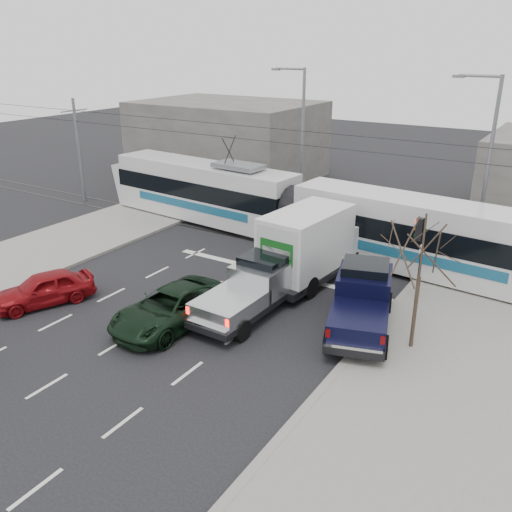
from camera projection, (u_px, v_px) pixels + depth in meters
The scene contains 16 objects.
ground at pixel (202, 324), 21.44m from camera, with size 120.00×120.00×0.00m, color black.
sidewalk_right at pixel (430, 395), 16.97m from camera, with size 6.00×60.00×0.15m, color gray.
sidewalk_left at pixel (12, 262), 27.34m from camera, with size 6.00×60.00×0.15m, color gray.
rails at pixel (314, 248), 29.32m from camera, with size 60.00×1.60×0.03m, color #33302D.
building_left at pixel (228, 139), 44.61m from camera, with size 14.00×10.00×6.00m, color slate.
bare_tree at pixel (422, 252), 18.27m from camera, with size 2.40×2.40×5.00m.
traffic_signal at pixel (420, 241), 22.36m from camera, with size 0.44×0.44×3.60m.
street_lamp_near at pixel (486, 156), 26.99m from camera, with size 2.38×0.25×9.00m.
street_lamp_far at pixel (300, 132), 34.25m from camera, with size 2.38×0.25×9.00m.
catenary at pixel (317, 178), 27.90m from camera, with size 60.00×0.20×7.00m.
tram at pixel (297, 210), 29.45m from camera, with size 26.42×4.87×5.37m.
silver_pickup at pixel (255, 286), 22.16m from camera, with size 2.32×6.13×2.21m.
box_truck at pixel (313, 244), 24.99m from camera, with size 2.99×7.09×3.45m.
navy_pickup at pixel (362, 299), 20.85m from camera, with size 3.64×6.03×2.39m.
green_car at pixel (171, 307), 21.15m from camera, with size 2.45×5.32×1.48m, color black.
red_car at pixel (44, 289), 22.88m from camera, with size 1.66×4.11×1.40m, color maroon.
Camera 1 is at (11.90, -14.92, 10.36)m, focal length 38.00 mm.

